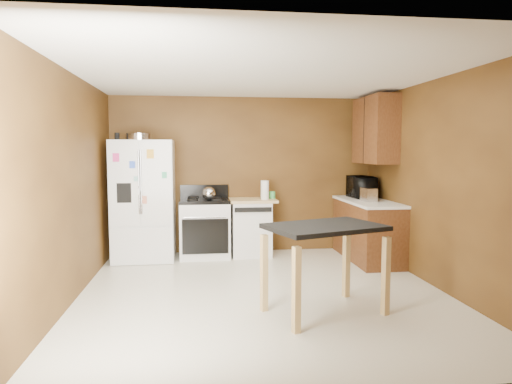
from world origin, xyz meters
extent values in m
plane|color=beige|center=(0.00, 0.00, 0.00)|extent=(4.50, 4.50, 0.00)
plane|color=white|center=(0.00, 0.00, 2.50)|extent=(4.50, 4.50, 0.00)
plane|color=brown|center=(0.00, 2.25, 1.25)|extent=(4.20, 0.00, 4.20)
plane|color=brown|center=(0.00, -2.25, 1.25)|extent=(4.20, 0.00, 4.20)
plane|color=brown|center=(-2.10, 0.00, 1.25)|extent=(0.00, 4.50, 4.50)
plane|color=brown|center=(2.10, 0.00, 1.25)|extent=(0.00, 4.50, 4.50)
cylinder|color=silver|center=(-1.59, 1.83, 1.85)|extent=(0.39, 0.39, 0.10)
cylinder|color=black|center=(-1.90, 1.78, 1.85)|extent=(0.07, 0.07, 0.11)
sphere|color=silver|center=(-0.58, 1.77, 1.00)|extent=(0.20, 0.20, 0.20)
cylinder|color=white|center=(0.29, 1.86, 1.04)|extent=(0.15, 0.15, 0.29)
cylinder|color=#47B85A|center=(0.42, 1.99, 0.95)|extent=(0.13, 0.13, 0.11)
cube|color=silver|center=(1.77, 1.35, 1.00)|extent=(0.18, 0.27, 0.19)
imported|color=black|center=(1.84, 1.83, 1.06)|extent=(0.41, 0.58, 0.31)
cube|color=white|center=(-1.55, 1.88, 0.90)|extent=(0.90, 0.75, 1.80)
cube|color=white|center=(-1.78, 1.49, 1.18)|extent=(0.43, 0.02, 1.20)
cube|color=white|center=(-1.32, 1.49, 1.18)|extent=(0.43, 0.02, 1.20)
cube|color=white|center=(-1.55, 1.49, 0.28)|extent=(0.88, 0.02, 0.54)
cube|color=black|center=(-1.78, 1.48, 1.05)|extent=(0.20, 0.01, 0.28)
cylinder|color=silver|center=(-1.56, 1.46, 1.20)|extent=(0.02, 0.02, 0.90)
cylinder|color=silver|center=(-1.54, 1.46, 1.20)|extent=(0.02, 0.02, 0.90)
cube|color=#E23588|center=(-1.87, 1.46, 1.55)|extent=(0.09, 0.00, 0.12)
cube|color=#3A64F8|center=(-1.65, 1.46, 1.45)|extent=(0.08, 0.00, 0.10)
cube|color=yellow|center=(-1.40, 1.46, 1.60)|extent=(0.10, 0.00, 0.13)
cube|color=#44C088|center=(-1.21, 1.46, 1.30)|extent=(0.07, 0.00, 0.09)
cube|color=#DE8363|center=(-1.50, 1.46, 0.95)|extent=(0.08, 0.00, 0.11)
cube|color=#88CCC6|center=(-1.60, 1.46, 1.25)|extent=(0.07, 0.00, 0.07)
cube|color=white|center=(-0.64, 1.93, 0.42)|extent=(0.76, 0.65, 0.85)
cube|color=black|center=(-0.64, 1.93, 0.88)|extent=(0.76, 0.65, 0.05)
cube|color=black|center=(-0.64, 2.21, 1.00)|extent=(0.76, 0.06, 0.20)
cube|color=black|center=(-0.64, 1.59, 0.38)|extent=(0.68, 0.02, 0.52)
cylinder|color=silver|center=(-0.64, 1.58, 0.67)|extent=(0.62, 0.02, 0.02)
cylinder|color=black|center=(-0.82, 2.08, 0.91)|extent=(0.17, 0.17, 0.02)
cylinder|color=black|center=(-0.46, 2.08, 0.91)|extent=(0.17, 0.17, 0.02)
cylinder|color=black|center=(-0.82, 1.77, 0.91)|extent=(0.17, 0.17, 0.02)
cylinder|color=black|center=(-0.46, 1.77, 0.91)|extent=(0.17, 0.17, 0.02)
cube|color=white|center=(0.08, 1.95, 0.42)|extent=(0.60, 0.60, 0.85)
cube|color=black|center=(0.08, 1.64, 0.76)|extent=(0.56, 0.02, 0.07)
cube|color=tan|center=(0.08, 1.95, 0.87)|extent=(0.78, 0.62, 0.04)
cube|color=brown|center=(1.80, 1.45, 0.43)|extent=(0.60, 1.55, 0.86)
cube|color=white|center=(1.80, 1.45, 0.88)|extent=(0.63, 1.58, 0.04)
cube|color=brown|center=(1.93, 1.55, 1.95)|extent=(0.35, 1.05, 1.00)
cube|color=black|center=(1.75, 1.55, 1.95)|extent=(0.01, 0.01, 1.00)
cube|color=black|center=(0.52, -0.71, 0.88)|extent=(1.29, 1.06, 0.05)
cube|color=tan|center=(-0.07, -0.57, 0.40)|extent=(0.08, 0.08, 0.79)
cube|color=tan|center=(0.91, -0.24, 0.40)|extent=(0.08, 0.08, 0.79)
cube|color=tan|center=(0.13, -1.18, 0.40)|extent=(0.08, 0.08, 0.79)
cube|color=tan|center=(1.12, -0.84, 0.40)|extent=(0.08, 0.08, 0.79)
camera|label=1|loc=(-0.73, -5.10, 1.65)|focal=32.00mm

